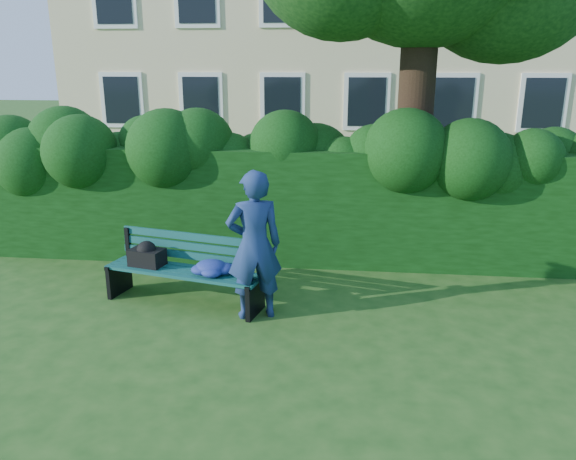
# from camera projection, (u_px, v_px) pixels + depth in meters

# --- Properties ---
(ground) EXTENTS (80.00, 80.00, 0.00)m
(ground) POSITION_uv_depth(u_px,v_px,m) (283.00, 315.00, 7.08)
(ground) COLOR #204C17
(ground) RESTS_ON ground
(hedge) EXTENTS (10.00, 1.00, 1.80)m
(hedge) POSITION_uv_depth(u_px,v_px,m) (299.00, 204.00, 8.92)
(hedge) COLOR black
(hedge) RESTS_ON ground
(park_bench) EXTENTS (2.20, 1.03, 0.89)m
(park_bench) POSITION_uv_depth(u_px,v_px,m) (184.00, 266.00, 7.34)
(park_bench) COLOR #0D3E41
(park_bench) RESTS_ON ground
(man_reading) EXTENTS (0.79, 0.64, 1.87)m
(man_reading) POSITION_uv_depth(u_px,v_px,m) (254.00, 245.00, 6.81)
(man_reading) COLOR navy
(man_reading) RESTS_ON ground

